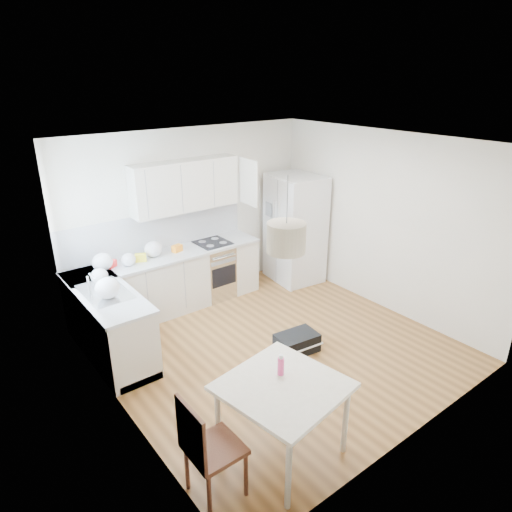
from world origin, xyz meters
The scene contains 29 objects.
floor centered at (0.00, 0.00, 0.00)m, with size 4.20×4.20×0.00m, color brown.
ceiling centered at (0.00, 0.00, 2.70)m, with size 4.20×4.20×0.00m, color white.
wall_back centered at (0.00, 2.10, 1.35)m, with size 4.20×4.20×0.00m, color beige.
wall_left centered at (-2.10, 0.00, 1.35)m, with size 4.20×4.20×0.00m, color beige.
wall_right centered at (2.10, 0.00, 1.35)m, with size 4.20×4.20×0.00m, color beige.
window_glassblock centered at (-2.09, 1.15, 1.75)m, with size 0.02×1.00×1.00m, color #BFE0F9.
cabinets_back centered at (-0.60, 1.80, 0.44)m, with size 3.00×0.60×0.88m, color beige.
cabinets_left centered at (-1.80, 1.20, 0.44)m, with size 0.60×1.80×0.88m, color beige.
counter_back centered at (-0.60, 1.80, 0.90)m, with size 3.02×0.64×0.04m, color #B8BBBD.
counter_left centered at (-1.80, 1.20, 0.90)m, with size 0.64×1.82×0.04m, color #B8BBBD.
backsplash_back centered at (-0.60, 2.09, 1.21)m, with size 3.00×0.01×0.58m, color silver.
backsplash_left centered at (-2.09, 1.20, 1.21)m, with size 0.01×1.80×0.58m, color silver.
upper_cabinets centered at (-0.15, 1.94, 1.88)m, with size 1.70×0.32×0.75m, color beige.
range_oven centered at (0.20, 1.80, 0.44)m, with size 0.50×0.61×0.88m, color silver, non-canonical shape.
sink centered at (-1.80, 1.15, 0.92)m, with size 0.50×0.80×0.16m, color silver, non-canonical shape.
refrigerator centered at (1.72, 1.53, 0.93)m, with size 0.88×0.93×1.86m, color white, non-canonical shape.
dining_table centered at (-1.13, -1.46, 0.71)m, with size 1.17×1.17×0.80m.
dining_chair centered at (-1.88, -1.45, 0.52)m, with size 0.44×0.44×1.03m, color #462215, non-canonical shape.
drink_bottle centered at (-1.05, -1.33, 0.91)m, with size 0.06×0.06×0.22m, color #F1428C.
gym_bag centered at (0.17, -0.26, 0.13)m, with size 0.54×0.35×0.25m, color black.
pendant_lamp centered at (-1.05, -1.36, 2.18)m, with size 0.33×0.33×0.25m, color #B5A68B.
grocery_bag_a centered at (-1.57, 1.80, 1.05)m, with size 0.28×0.24×0.25m, color white.
grocery_bag_b centered at (-1.23, 1.75, 1.01)m, with size 0.20×0.17×0.18m, color white.
grocery_bag_c centered at (-0.80, 1.84, 1.04)m, with size 0.27×0.23×0.24m, color white.
grocery_bag_d centered at (-1.75, 1.44, 1.02)m, with size 0.22×0.19×0.20m, color white.
grocery_bag_e centered at (-1.83, 0.96, 1.05)m, with size 0.30×0.25×0.27m, color white.
snack_orange centered at (-0.43, 1.81, 0.97)m, with size 0.15×0.09×0.10m, color orange.
snack_yellow centered at (-1.02, 1.80, 0.97)m, with size 0.16×0.10×0.11m, color yellow.
snack_red centered at (-1.44, 1.84, 0.97)m, with size 0.14×0.09×0.10m, color red.
Camera 1 is at (-3.42, -4.01, 3.45)m, focal length 32.00 mm.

